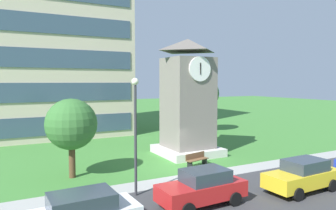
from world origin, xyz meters
name	(u,v)px	position (x,y,z in m)	size (l,w,h in m)	color
ground_plane	(181,168)	(0.00, 0.00, 0.00)	(160.00, 160.00, 0.00)	#3D7A33
street_asphalt	(248,200)	(0.00, -6.58, 0.00)	(120.00, 7.20, 0.01)	#38383A
kerb_strip	(199,176)	(0.00, -2.18, 0.00)	(120.00, 1.60, 0.01)	#9E9E99
office_building	(55,4)	(-5.07, 19.21, 14.40)	(14.31, 11.66, 28.80)	beige
clock_tower	(188,104)	(2.48, 3.26, 4.04)	(4.52, 4.52, 9.15)	slate
park_bench	(197,159)	(1.22, -0.04, 0.46)	(1.86, 0.86, 0.88)	brown
street_lamp	(135,124)	(-4.64, -3.44, 3.71)	(0.36, 0.36, 6.00)	#333338
tree_by_building	(203,94)	(9.85, 12.08, 4.43)	(3.69, 3.69, 6.29)	#513823
tree_streetside	(71,124)	(-6.93, 1.19, 3.24)	(3.08, 3.08, 4.81)	#513823
parked_car_red	(202,187)	(-2.32, -6.05, 0.86)	(4.29, 2.03, 1.69)	red
parked_car_yellow	(303,175)	(3.46, -6.93, 0.86)	(4.41, 2.00, 1.69)	gold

